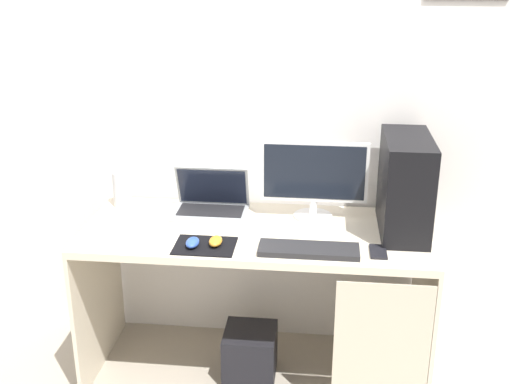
% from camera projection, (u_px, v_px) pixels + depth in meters
% --- Properties ---
extents(ground_plane, '(8.00, 8.00, 0.00)m').
position_uv_depth(ground_plane, '(256.00, 369.00, 3.14)').
color(ground_plane, '#9E9384').
extents(wall_back, '(4.00, 0.05, 2.60)m').
position_uv_depth(wall_back, '(265.00, 94.00, 3.02)').
color(wall_back, silver).
rests_on(wall_back, ground_plane).
extents(desk, '(1.57, 0.65, 0.76)m').
position_uv_depth(desk, '(260.00, 260.00, 2.91)').
color(desk, beige).
rests_on(desk, ground_plane).
extents(pc_tower, '(0.20, 0.45, 0.43)m').
position_uv_depth(pc_tower, '(405.00, 185.00, 2.79)').
color(pc_tower, black).
rests_on(pc_tower, desk).
extents(monitor, '(0.49, 0.18, 0.37)m').
position_uv_depth(monitor, '(314.00, 178.00, 2.92)').
color(monitor, white).
rests_on(monitor, desk).
extents(laptop, '(0.35, 0.24, 0.22)m').
position_uv_depth(laptop, '(211.00, 204.00, 3.04)').
color(laptop, '#9EA3A8').
rests_on(laptop, desk).
extents(speaker, '(0.09, 0.09, 0.18)m').
position_uv_depth(speaker, '(122.00, 189.00, 3.10)').
color(speaker, silver).
rests_on(speaker, desk).
extents(keyboard, '(0.42, 0.14, 0.02)m').
position_uv_depth(keyboard, '(309.00, 250.00, 2.65)').
color(keyboard, '#232326').
rests_on(keyboard, desk).
extents(mousepad, '(0.26, 0.20, 0.00)m').
position_uv_depth(mousepad, '(205.00, 246.00, 2.70)').
color(mousepad, black).
rests_on(mousepad, desk).
extents(mouse_left, '(0.06, 0.10, 0.03)m').
position_uv_depth(mouse_left, '(216.00, 241.00, 2.70)').
color(mouse_left, orange).
rests_on(mouse_left, mousepad).
extents(mouse_right, '(0.06, 0.10, 0.03)m').
position_uv_depth(mouse_right, '(193.00, 243.00, 2.69)').
color(mouse_right, '#2D51B2').
rests_on(mouse_right, mousepad).
extents(cell_phone, '(0.07, 0.13, 0.01)m').
position_uv_depth(cell_phone, '(378.00, 252.00, 2.64)').
color(cell_phone, black).
rests_on(cell_phone, desk).
extents(subwoofer, '(0.25, 0.25, 0.25)m').
position_uv_depth(subwoofer, '(250.00, 353.00, 3.06)').
color(subwoofer, black).
rests_on(subwoofer, ground_plane).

